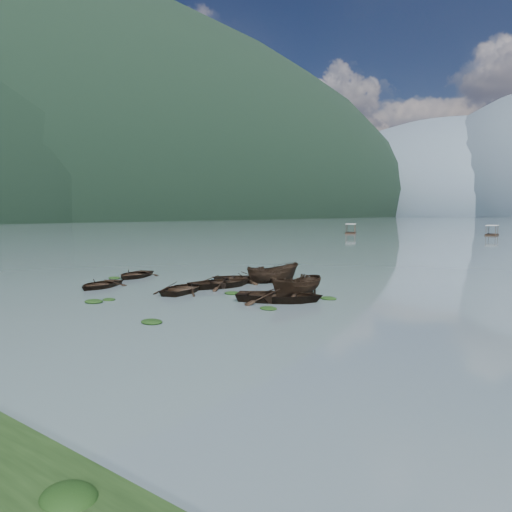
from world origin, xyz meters
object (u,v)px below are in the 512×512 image
Objects in this scene: pontoon_left at (351,234)px; rowboat_0 at (100,287)px; pontoon_centre at (492,235)px; rowboat_3 at (183,292)px.

rowboat_0 is at bearing -97.71° from pontoon_left.
rowboat_3 is at bearing -94.46° from pontoon_centre.
rowboat_3 is 101.28m from pontoon_centre.
pontoon_centre reaches higher than rowboat_3.
pontoon_centre is at bearing 70.23° from rowboat_0.
rowboat_0 is 6.43m from rowboat_3.
pontoon_left reaches higher than rowboat_3.
pontoon_centre is at bearing -4.36° from pontoon_left.
rowboat_3 is at bearing 0.60° from rowboat_0.
pontoon_centre is at bearing -107.31° from rowboat_3.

